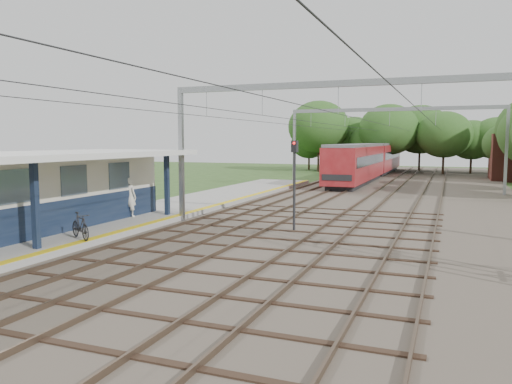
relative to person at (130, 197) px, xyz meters
The scene contains 11 objects.
ground 15.56m from the person, 61.85° to the right, with size 160.00×160.00×0.00m, color #2D4C1E.
ballast_bed 19.91m from the person, 55.30° to the left, with size 18.00×90.00×0.10m, color #473D33.
platform 1.26m from the person, 119.42° to the left, with size 5.00×52.00×0.35m, color gray.
yellow_stripe 2.33m from the person, ahead, with size 0.45×52.00×0.01m, color yellow.
rail_tracks 18.60m from the person, 61.66° to the left, with size 11.80×88.00×0.15m.
catenary_system 16.32m from the person, 47.36° to the left, with size 17.22×88.00×7.00m.
tree_band 45.00m from the person, 75.60° to the left, with size 31.72×30.88×8.82m.
person is the anchor object (origin of this frame).
bicycle 5.98m from the person, 73.31° to the right, with size 0.50×1.79×1.07m, color black.
train 37.31m from the person, 79.48° to the left, with size 2.94×36.56×3.86m.
signal_post 8.78m from the person, ahead, with size 0.33×0.29×4.28m.
Camera 1 is at (8.11, -7.75, 4.28)m, focal length 35.00 mm.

